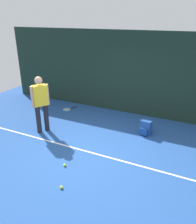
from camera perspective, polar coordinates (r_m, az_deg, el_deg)
name	(u,v)px	position (r m, az deg, el deg)	size (l,w,h in m)	color
ground_plane	(91,153)	(5.91, -1.72, -10.34)	(12.00, 12.00, 0.00)	#234C93
back_fence	(131,74)	(7.94, 8.32, 9.42)	(10.00, 0.10, 2.83)	#192D23
court_line	(92,153)	(5.94, -1.56, -10.15)	(9.00, 0.05, 0.00)	white
tennis_player	(41,101)	(6.77, -14.17, 2.58)	(0.40, 0.46, 1.70)	black
tennis_racket	(68,109)	(8.58, -7.64, 0.65)	(0.43, 0.63, 0.03)	black
backpack	(146,128)	(6.83, 11.85, -3.92)	(0.33, 0.32, 0.44)	#1E478C
tennis_ball_near_player	(61,187)	(4.93, -9.14, -18.11)	(0.07, 0.07, 0.07)	#CCE033
tennis_ball_by_fence	(65,165)	(5.50, -8.33, -13.03)	(0.07, 0.07, 0.07)	#CCE033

